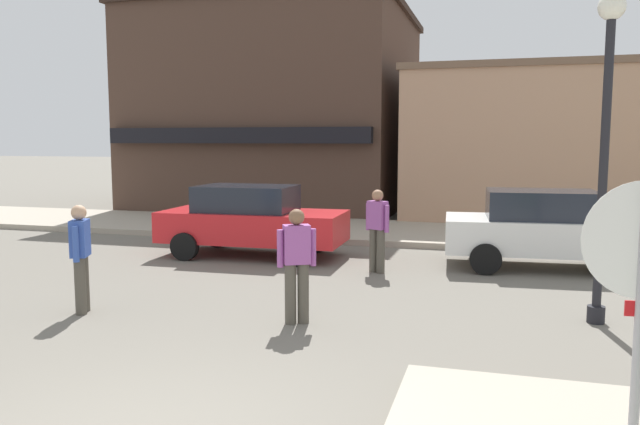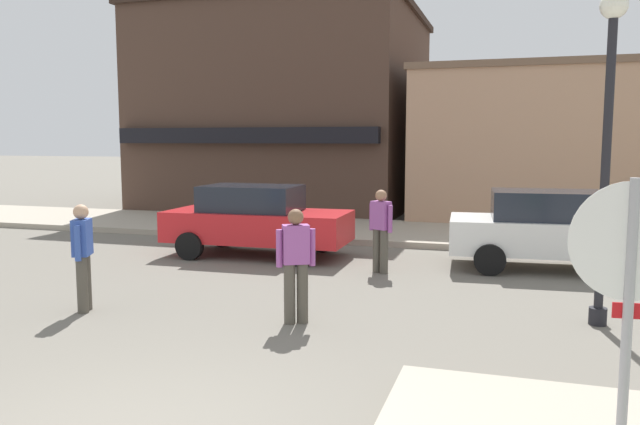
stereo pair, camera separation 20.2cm
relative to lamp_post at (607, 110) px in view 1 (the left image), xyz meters
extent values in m
cube|color=#A89E8C|center=(-4.19, 7.32, -2.88)|extent=(80.00, 4.00, 0.15)
cylinder|color=#9E9EA3|center=(-0.40, -4.62, -1.81)|extent=(0.07, 0.07, 2.30)
cube|color=red|center=(-0.40, -4.60, -1.57)|extent=(0.20, 0.03, 0.11)
cylinder|color=black|center=(0.00, 0.00, -0.86)|extent=(0.12, 0.12, 4.20)
cylinder|color=black|center=(0.00, 0.00, -2.84)|extent=(0.24, 0.24, 0.24)
sphere|color=white|center=(0.00, 0.00, 1.35)|extent=(0.36, 0.36, 0.36)
cube|color=red|center=(-6.53, 3.40, -2.29)|extent=(4.04, 1.79, 0.66)
cube|color=#1E232D|center=(-6.68, 3.40, -1.68)|extent=(2.11, 1.44, 0.56)
cylinder|color=black|center=(-5.31, 4.28, -2.66)|extent=(0.60, 0.19, 0.60)
cylinder|color=black|center=(-5.27, 2.58, -2.66)|extent=(0.60, 0.19, 0.60)
cylinder|color=black|center=(-7.79, 4.22, -2.66)|extent=(0.60, 0.19, 0.60)
cylinder|color=black|center=(-7.75, 2.52, -2.66)|extent=(0.60, 0.19, 0.60)
cube|color=white|center=(-0.39, 3.78, -2.29)|extent=(4.11, 1.99, 0.66)
cube|color=#1E232D|center=(-0.54, 3.77, -1.68)|extent=(2.18, 1.54, 0.56)
cylinder|color=black|center=(0.79, 4.72, -2.66)|extent=(0.61, 0.22, 0.60)
cylinder|color=black|center=(0.91, 3.03, -2.66)|extent=(0.61, 0.22, 0.60)
cylinder|color=black|center=(-1.69, 4.54, -2.66)|extent=(0.61, 0.22, 0.60)
cylinder|color=black|center=(-1.56, 2.84, -2.66)|extent=(0.61, 0.22, 0.60)
cylinder|color=#4C473D|center=(-4.10, -1.22, -2.53)|extent=(0.16, 0.16, 0.85)
cylinder|color=#4C473D|center=(-3.94, -1.14, -2.53)|extent=(0.16, 0.16, 0.85)
cube|color=#994C99|center=(-4.02, -1.18, -1.84)|extent=(0.42, 0.37, 0.54)
sphere|color=brown|center=(-4.02, -1.18, -1.46)|extent=(0.22, 0.22, 0.22)
cylinder|color=#994C99|center=(-4.23, -1.29, -1.89)|extent=(0.12, 0.12, 0.52)
cylinder|color=#994C99|center=(-3.82, -1.07, -1.89)|extent=(0.12, 0.12, 0.52)
cylinder|color=#4C473D|center=(-3.51, 2.41, -2.53)|extent=(0.16, 0.16, 0.85)
cylinder|color=#4C473D|center=(-3.66, 2.50, -2.53)|extent=(0.16, 0.16, 0.85)
cube|color=#994C99|center=(-3.59, 2.45, -1.84)|extent=(0.42, 0.37, 0.54)
sphere|color=#9E7051|center=(-3.59, 2.45, -1.46)|extent=(0.22, 0.22, 0.22)
cylinder|color=#994C99|center=(-3.38, 2.34, -1.89)|extent=(0.12, 0.12, 0.52)
cylinder|color=#994C99|center=(-3.79, 2.57, -1.89)|extent=(0.12, 0.12, 0.52)
cylinder|color=#4C473D|center=(-7.29, -1.46, -2.53)|extent=(0.16, 0.16, 0.85)
cylinder|color=#4C473D|center=(-7.22, -1.63, -2.53)|extent=(0.16, 0.16, 0.85)
cube|color=#3351A8|center=(-7.25, -1.54, -1.84)|extent=(0.34, 0.42, 0.54)
sphere|color=tan|center=(-7.25, -1.54, -1.46)|extent=(0.22, 0.22, 0.22)
cylinder|color=#3351A8|center=(-7.34, -1.33, -1.89)|extent=(0.12, 0.12, 0.52)
cylinder|color=#3351A8|center=(-7.16, -1.75, -1.89)|extent=(0.12, 0.12, 0.52)
cube|color=#473328|center=(-9.48, 13.73, 0.58)|extent=(9.35, 8.82, 7.09)
cube|color=black|center=(-9.48, 9.17, -0.26)|extent=(8.88, 0.40, 0.50)
cube|color=#2E211A|center=(-9.48, 13.73, 4.25)|extent=(9.63, 9.08, 0.24)
cube|color=tan|center=(-0.14, 12.40, -0.67)|extent=(8.20, 6.63, 4.58)
cube|color=brown|center=(-0.14, 12.40, 1.72)|extent=(8.36, 6.76, 0.20)
camera|label=1|loc=(-1.37, -9.25, -0.41)|focal=35.00mm
camera|label=2|loc=(-1.18, -9.19, -0.41)|focal=35.00mm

